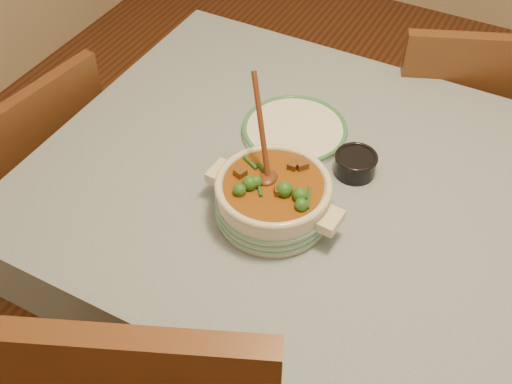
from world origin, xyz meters
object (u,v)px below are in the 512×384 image
condiment_bowl (356,163)px  chair_far (451,121)px  dining_table (377,230)px  white_plate (295,130)px  chair_left (43,170)px  stew_casserole (273,195)px

condiment_bowl → chair_far: 0.70m
dining_table → white_plate: 0.33m
chair_left → white_plate: bearing=112.8°
dining_table → stew_casserole: size_ratio=5.14×
chair_far → chair_left: chair_far is taller
dining_table → chair_far: bearing=88.6°
stew_casserole → condiment_bowl: (0.11, 0.22, -0.03)m
white_plate → chair_left: 0.83m
dining_table → stew_casserole: bearing=-144.2°
chair_left → chair_far: bearing=133.2°
white_plate → chair_far: 0.69m
dining_table → chair_left: 1.05m
stew_casserole → condiment_bowl: 0.25m
dining_table → condiment_bowl: (-0.10, 0.07, 0.12)m
white_plate → condiment_bowl: 0.20m
white_plate → condiment_bowl: size_ratio=2.40×
stew_casserole → chair_far: size_ratio=0.37×
stew_casserole → chair_far: stew_casserole is taller
condiment_bowl → chair_far: chair_far is taller
dining_table → condiment_bowl: 0.17m
stew_casserole → white_plate: bearing=105.7°
stew_casserole → chair_far: (0.23, 0.84, -0.32)m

